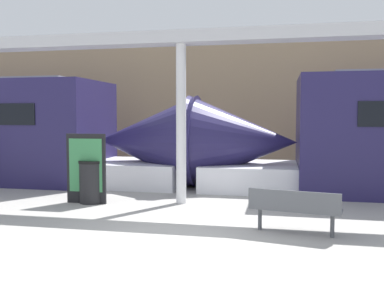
% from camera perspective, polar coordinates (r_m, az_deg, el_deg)
% --- Properties ---
extents(ground_plane, '(60.00, 60.00, 0.00)m').
position_cam_1_polar(ground_plane, '(7.13, -2.54, -12.94)').
color(ground_plane, '#9E9B96').
extents(station_wall, '(56.00, 0.20, 5.00)m').
position_cam_1_polar(station_wall, '(16.66, 5.96, 5.31)').
color(station_wall, '#9E8460').
rests_on(station_wall, ground_plane).
extents(bench_near, '(1.61, 0.74, 0.78)m').
position_cam_1_polar(bench_near, '(7.64, 13.50, -8.15)').
color(bench_near, '#4C4F54').
rests_on(bench_near, ground_plane).
extents(trash_bin, '(0.58, 0.58, 1.00)m').
position_cam_1_polar(trash_bin, '(10.37, -13.27, -4.90)').
color(trash_bin, black).
rests_on(trash_bin, ground_plane).
extents(poster_board, '(0.96, 0.07, 1.63)m').
position_cam_1_polar(poster_board, '(10.29, -13.93, -3.15)').
color(poster_board, black).
rests_on(poster_board, ground_plane).
extents(support_column_near, '(0.23, 0.23, 3.69)m').
position_cam_1_polar(support_column_near, '(9.94, -1.47, 2.61)').
color(support_column_near, silver).
rests_on(support_column_near, ground_plane).
extents(canopy_beam, '(28.00, 0.60, 0.28)m').
position_cam_1_polar(canopy_beam, '(10.09, -1.48, 13.95)').
color(canopy_beam, '#B7B7BC').
rests_on(canopy_beam, support_column_near).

